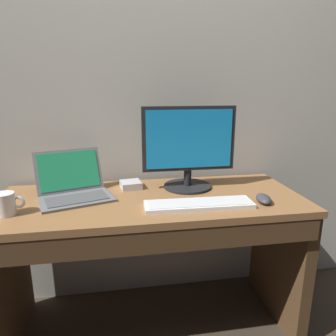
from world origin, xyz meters
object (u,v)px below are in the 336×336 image
(laptop_space_gray, at_px, (74,187))
(external_monitor, at_px, (189,147))
(external_drive_box, at_px, (131,185))
(coffee_mug, at_px, (5,204))
(computer_mouse, at_px, (264,199))
(wired_keyboard, at_px, (199,204))

(laptop_space_gray, bearing_deg, external_monitor, 3.85)
(laptop_space_gray, distance_m, external_drive_box, 0.29)
(laptop_space_gray, xyz_separation_m, coffee_mug, (-0.24, -0.18, -0.00))
(external_monitor, xyz_separation_m, computer_mouse, (0.29, -0.26, -0.20))
(laptop_space_gray, height_order, computer_mouse, laptop_space_gray)
(external_drive_box, xyz_separation_m, coffee_mug, (-0.52, -0.26, 0.03))
(coffee_mug, bearing_deg, external_monitor, 14.87)
(laptop_space_gray, bearing_deg, computer_mouse, -14.38)
(wired_keyboard, xyz_separation_m, coffee_mug, (-0.80, 0.04, 0.04))
(laptop_space_gray, height_order, wired_keyboard, laptop_space_gray)
(laptop_space_gray, relative_size, wired_keyboard, 0.82)
(external_monitor, height_order, computer_mouse, external_monitor)
(external_monitor, bearing_deg, laptop_space_gray, -176.15)
(laptop_space_gray, relative_size, external_drive_box, 3.83)
(external_monitor, distance_m, wired_keyboard, 0.33)
(external_monitor, xyz_separation_m, coffee_mug, (-0.81, -0.21, -0.17))
(wired_keyboard, distance_m, coffee_mug, 0.80)
(laptop_space_gray, distance_m, computer_mouse, 0.88)
(computer_mouse, distance_m, external_drive_box, 0.66)
(laptop_space_gray, height_order, external_drive_box, laptop_space_gray)
(laptop_space_gray, height_order, external_monitor, external_monitor)
(external_monitor, distance_m, computer_mouse, 0.43)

